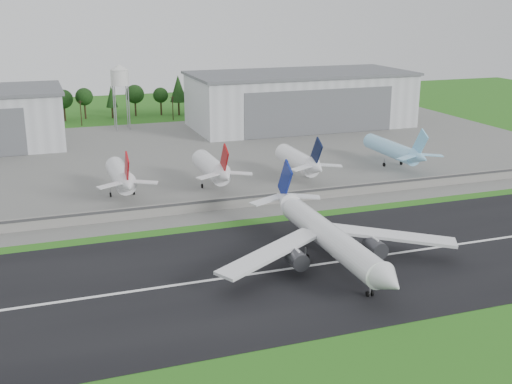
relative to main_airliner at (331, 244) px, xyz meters
name	(u,v)px	position (x,y,z in m)	size (l,w,h in m)	color
ground	(281,292)	(-15.65, -9.56, -4.89)	(600.00, 600.00, 0.00)	#1F5B15
runway	(264,273)	(-15.65, 0.44, -4.84)	(320.00, 60.00, 0.10)	black
runway_centerline	(264,272)	(-15.65, 0.44, -4.78)	(220.00, 1.00, 0.02)	white
apron	(162,159)	(-15.65, 110.44, -4.84)	(320.00, 150.00, 0.10)	slate
blast_fence	(208,205)	(-15.65, 45.42, -3.09)	(240.00, 0.61, 3.50)	gray
hangar_east	(300,99)	(59.35, 155.35, 7.73)	(102.00, 47.00, 25.20)	silver
water_tower	(119,75)	(-20.65, 175.44, 19.66)	(8.40, 8.40, 29.40)	#99999E
utility_poles	(129,123)	(-15.65, 190.44, -4.89)	(230.00, 3.00, 12.00)	black
treeline	(124,118)	(-15.65, 205.44, -4.89)	(320.00, 16.00, 22.00)	black
main_airliner	(331,244)	(0.00, 0.00, 0.00)	(57.28, 59.07, 18.17)	white
parked_jet_red_a	(122,177)	(-36.22, 67.02, 1.43)	(7.36, 31.29, 16.84)	silver
parked_jet_red_b	(214,169)	(-7.84, 67.03, 1.52)	(7.36, 31.29, 16.93)	white
parked_jet_navy	(301,161)	(21.77, 67.02, 1.44)	(7.36, 31.29, 16.85)	white
parked_jet_skyblue	(396,150)	(60.30, 71.99, 1.15)	(7.36, 37.29, 16.60)	#93D6FF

